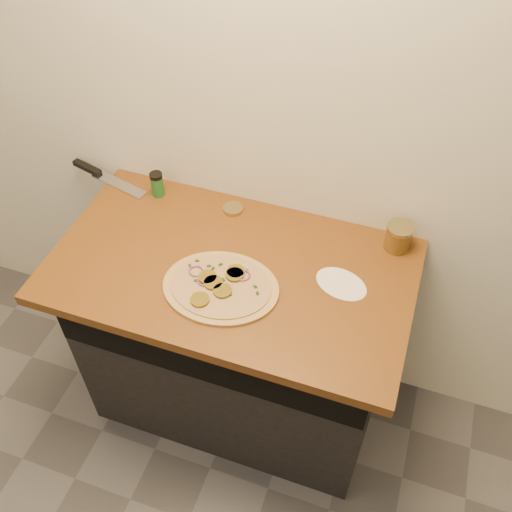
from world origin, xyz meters
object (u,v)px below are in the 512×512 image
at_px(chefs_knife, 102,175).
at_px(pizza, 220,286).
at_px(salsa_jar, 398,237).
at_px(spice_shaker, 157,184).

bearing_deg(chefs_knife, pizza, -30.20).
relative_size(chefs_knife, salsa_jar, 3.63).
relative_size(salsa_jar, spice_shaker, 1.01).
bearing_deg(salsa_jar, spice_shaker, -178.93).
distance_m(chefs_knife, salsa_jar, 1.13).
bearing_deg(pizza, salsa_jar, 36.32).
height_order(salsa_jar, spice_shaker, same).
height_order(pizza, spice_shaker, spice_shaker).
distance_m(salsa_jar, spice_shaker, 0.88).
bearing_deg(salsa_jar, chefs_knife, 179.69).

